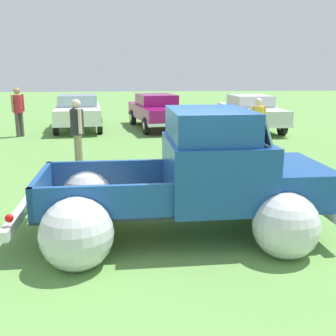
{
  "coord_description": "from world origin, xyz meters",
  "views": [
    {
      "loc": [
        -0.52,
        -5.84,
        2.5
      ],
      "look_at": [
        0.0,
        0.88,
        0.83
      ],
      "focal_mm": 43.05,
      "sensor_mm": 36.0,
      "label": 1
    }
  ],
  "objects_px": {
    "show_car_0": "(78,111)",
    "spectator_2": "(77,129)",
    "show_car_2": "(251,111)",
    "spectator_1": "(257,122)",
    "show_car_1": "(157,110)",
    "vintage_pickup_truck": "(198,186)",
    "spectator_0": "(18,109)"
  },
  "relations": [
    {
      "from": "show_car_0",
      "to": "spectator_0",
      "type": "xyz_separation_m",
      "value": [
        -1.95,
        -1.72,
        0.27
      ]
    },
    {
      "from": "vintage_pickup_truck",
      "to": "show_car_2",
      "type": "distance_m",
      "value": 11.2
    },
    {
      "from": "show_car_1",
      "to": "vintage_pickup_truck",
      "type": "bearing_deg",
      "value": -10.33
    },
    {
      "from": "vintage_pickup_truck",
      "to": "show_car_0",
      "type": "distance_m",
      "value": 11.77
    },
    {
      "from": "show_car_2",
      "to": "spectator_1",
      "type": "relative_size",
      "value": 2.7
    },
    {
      "from": "show_car_0",
      "to": "spectator_2",
      "type": "bearing_deg",
      "value": 1.21
    },
    {
      "from": "spectator_2",
      "to": "vintage_pickup_truck",
      "type": "bearing_deg",
      "value": 90.59
    },
    {
      "from": "spectator_0",
      "to": "spectator_1",
      "type": "relative_size",
      "value": 1.1
    },
    {
      "from": "show_car_1",
      "to": "show_car_2",
      "type": "height_order",
      "value": "same"
    },
    {
      "from": "spectator_0",
      "to": "spectator_2",
      "type": "distance_m",
      "value": 5.8
    },
    {
      "from": "show_car_1",
      "to": "spectator_0",
      "type": "height_order",
      "value": "spectator_0"
    },
    {
      "from": "show_car_0",
      "to": "spectator_0",
      "type": "height_order",
      "value": "spectator_0"
    },
    {
      "from": "show_car_2",
      "to": "spectator_0",
      "type": "relative_size",
      "value": 2.46
    },
    {
      "from": "show_car_2",
      "to": "spectator_2",
      "type": "bearing_deg",
      "value": -49.02
    },
    {
      "from": "show_car_1",
      "to": "spectator_0",
      "type": "relative_size",
      "value": 2.66
    },
    {
      "from": "spectator_0",
      "to": "vintage_pickup_truck",
      "type": "bearing_deg",
      "value": -20.32
    },
    {
      "from": "show_car_2",
      "to": "spectator_2",
      "type": "relative_size",
      "value": 2.55
    },
    {
      "from": "vintage_pickup_truck",
      "to": "show_car_0",
      "type": "height_order",
      "value": "vintage_pickup_truck"
    },
    {
      "from": "show_car_1",
      "to": "spectator_1",
      "type": "bearing_deg",
      "value": 15.96
    },
    {
      "from": "show_car_0",
      "to": "show_car_2",
      "type": "xyz_separation_m",
      "value": [
        7.14,
        -0.74,
        -0.0
      ]
    },
    {
      "from": "spectator_1",
      "to": "spectator_2",
      "type": "bearing_deg",
      "value": -88.5
    },
    {
      "from": "show_car_2",
      "to": "spectator_1",
      "type": "bearing_deg",
      "value": -16.52
    },
    {
      "from": "vintage_pickup_truck",
      "to": "show_car_1",
      "type": "distance_m",
      "value": 11.37
    },
    {
      "from": "show_car_0",
      "to": "spectator_2",
      "type": "relative_size",
      "value": 2.51
    },
    {
      "from": "spectator_1",
      "to": "show_car_0",
      "type": "bearing_deg",
      "value": -145.42
    },
    {
      "from": "show_car_0",
      "to": "spectator_2",
      "type": "xyz_separation_m",
      "value": [
        0.92,
        -6.77,
        0.22
      ]
    },
    {
      "from": "spectator_1",
      "to": "spectator_2",
      "type": "relative_size",
      "value": 0.94
    },
    {
      "from": "show_car_0",
      "to": "show_car_2",
      "type": "bearing_deg",
      "value": 77.54
    },
    {
      "from": "vintage_pickup_truck",
      "to": "spectator_0",
      "type": "relative_size",
      "value": 2.57
    },
    {
      "from": "show_car_1",
      "to": "show_car_0",
      "type": "bearing_deg",
      "value": -99.06
    },
    {
      "from": "show_car_0",
      "to": "show_car_1",
      "type": "xyz_separation_m",
      "value": [
        3.31,
        0.09,
        0.0
      ]
    },
    {
      "from": "show_car_2",
      "to": "show_car_1",
      "type": "bearing_deg",
      "value": -105.31
    }
  ]
}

